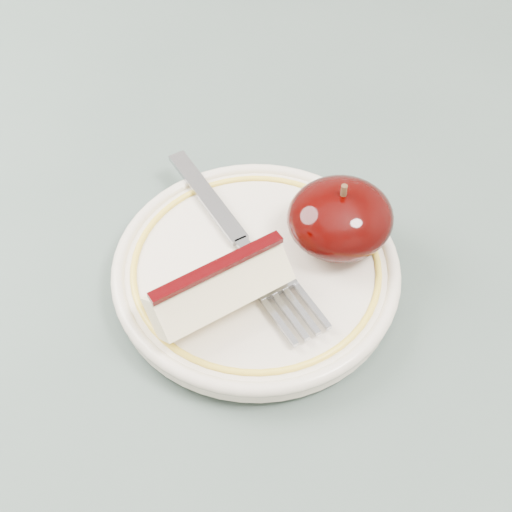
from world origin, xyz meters
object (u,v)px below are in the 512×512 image
object	(u,v)px
plate	(256,270)
apple_half	(340,218)
fork	(242,242)
table	(249,321)

from	to	relation	value
plate	apple_half	size ratio (longest dim) A/B	2.70
fork	table	bearing A→B (deg)	-50.56
table	fork	bearing A→B (deg)	-126.73
table	fork	size ratio (longest dim) A/B	5.00
table	fork	world-z (taller)	fork
table	fork	distance (m)	0.11
plate	fork	bearing A→B (deg)	104.05
table	apple_half	size ratio (longest dim) A/B	12.99
table	plate	size ratio (longest dim) A/B	4.81
table	plate	world-z (taller)	plate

